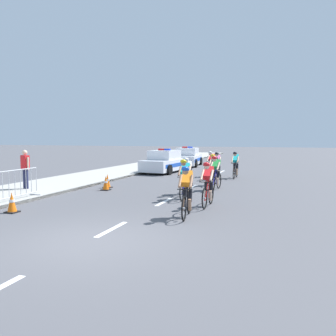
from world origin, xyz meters
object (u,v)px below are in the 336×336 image
object	(u,v)px
traffic_cone_mid	(12,203)
spectator_middle	(25,166)
police_car_second	(188,158)
cyclist_sixth	(214,169)
cyclist_seventh	(217,165)
cyclist_lead	(187,191)
cyclist_eighth	(212,163)
police_car_nearest	(165,162)
cyclist_fourth	(187,175)
traffic_cone_far	(107,181)
cyclist_ninth	(235,165)
cyclist_second	(208,184)
cyclist_fifth	(216,172)
cyclist_third	(185,178)
traffic_cone_near	(106,183)
crowd_barrier_front	(15,185)

from	to	relation	value
traffic_cone_mid	spectator_middle	size ratio (longest dim) A/B	0.38
police_car_second	spectator_middle	world-z (taller)	spectator_middle
cyclist_sixth	police_car_second	size ratio (longest dim) A/B	0.38
cyclist_seventh	cyclist_lead	bearing A→B (deg)	-84.44
cyclist_eighth	police_car_nearest	size ratio (longest dim) A/B	0.38
cyclist_fourth	cyclist_sixth	size ratio (longest dim) A/B	1.00
police_car_second	traffic_cone_far	size ratio (longest dim) A/B	7.10
cyclist_lead	cyclist_ninth	bearing A→B (deg)	90.20
cyclist_second	police_car_nearest	distance (m)	11.80
traffic_cone_mid	cyclist_fifth	bearing A→B (deg)	52.89
police_car_nearest	traffic_cone_mid	bearing A→B (deg)	-91.42
cyclist_sixth	cyclist_seventh	xyz separation A→B (m)	(-0.31, 2.47, 0.00)
cyclist_second	cyclist_ninth	xyz separation A→B (m)	(-0.28, 8.64, 0.00)
traffic_cone_mid	traffic_cone_far	bearing A→B (deg)	87.89
cyclist_eighth	cyclist_third	bearing A→B (deg)	-85.58
spectator_middle	cyclist_lead	bearing A→B (deg)	-17.88
traffic_cone_far	cyclist_second	bearing A→B (deg)	-27.98
cyclist_sixth	cyclist_eighth	xyz separation A→B (m)	(-0.88, 3.70, 0.00)
traffic_cone_far	police_car_nearest	bearing A→B (deg)	89.09
cyclist_third	cyclist_seventh	distance (m)	6.64
cyclist_eighth	spectator_middle	size ratio (longest dim) A/B	1.03
cyclist_fifth	cyclist_seventh	bearing A→B (deg)	99.96
cyclist_fifth	cyclist_eighth	xyz separation A→B (m)	(-1.27, 5.20, 0.00)
cyclist_ninth	traffic_cone_near	size ratio (longest dim) A/B	2.69
cyclist_fifth	traffic_cone_near	distance (m)	4.91
cyclist_lead	spectator_middle	distance (m)	8.38
crowd_barrier_front	police_car_nearest	bearing A→B (deg)	83.32
cyclist_sixth	traffic_cone_far	distance (m)	5.15
police_car_second	cyclist_third	bearing A→B (deg)	-74.79
cyclist_fifth	cyclist_ninth	distance (m)	4.82
cyclist_seventh	traffic_cone_near	xyz separation A→B (m)	(-3.90, -5.63, -0.48)
cyclist_ninth	spectator_middle	xyz separation A→B (m)	(-7.94, -7.86, 0.30)
traffic_cone_near	cyclist_ninth	bearing A→B (deg)	53.49
cyclist_lead	police_car_nearest	xyz separation A→B (m)	(-4.99, 12.36, -0.11)
cyclist_second	cyclist_eighth	distance (m)	9.19
police_car_nearest	traffic_cone_far	distance (m)	7.74
cyclist_eighth	crowd_barrier_front	world-z (taller)	cyclist_eighth
spectator_middle	traffic_cone_far	bearing A→B (deg)	35.85
police_car_second	traffic_cone_near	xyz separation A→B (m)	(0.16, -14.03, -0.37)
cyclist_fourth	cyclist_ninth	world-z (taller)	same
cyclist_eighth	police_car_second	distance (m)	7.98
cyclist_sixth	cyclist_third	bearing A→B (deg)	-93.74
police_car_second	police_car_nearest	bearing A→B (deg)	-90.03
cyclist_ninth	traffic_cone_far	world-z (taller)	cyclist_ninth
crowd_barrier_front	spectator_middle	xyz separation A→B (m)	(-1.56, 2.35, 0.44)
cyclist_second	traffic_cone_near	world-z (taller)	cyclist_second
cyclist_fourth	traffic_cone_mid	bearing A→B (deg)	-128.76
cyclist_fifth	cyclist_sixth	size ratio (longest dim) A/B	1.00
cyclist_second	cyclist_fourth	bearing A→B (deg)	120.85
cyclist_lead	traffic_cone_mid	size ratio (longest dim) A/B	2.68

